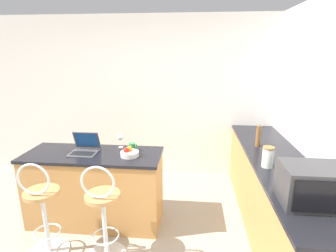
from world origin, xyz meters
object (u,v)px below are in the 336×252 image
bar_stool_far (103,215)px  laptop (85,147)px  wine_glass_tall (121,138)px  microwave (315,186)px  storage_jar (268,157)px  bar_stool_near (43,211)px  pepper_mill (258,136)px  mug_white (291,171)px  fruit_bowl (129,153)px  mug_green (132,147)px

bar_stool_far → laptop: size_ratio=3.38×
bar_stool_far → wine_glass_tall: wine_glass_tall is taller
microwave → wine_glass_tall: (-1.82, 1.09, -0.03)m
laptop → storage_jar: 2.04m
microwave → bar_stool_near: bearing=174.0°
pepper_mill → mug_white: size_ratio=2.96×
pepper_mill → fruit_bowl: pepper_mill is taller
microwave → pepper_mill: (-0.13, 1.29, -0.02)m
bar_stool_near → microwave: bearing=-6.0°
pepper_mill → storage_jar: size_ratio=1.29×
mug_white → wine_glass_tall: (-1.82, 0.60, 0.07)m
fruit_bowl → laptop: bearing=172.7°
bar_stool_far → microwave: bearing=-8.1°
bar_stool_far → microwave: 1.89m
bar_stool_near → pepper_mill: 2.56m
wine_glass_tall → microwave: bearing=-30.9°
mug_green → storage_jar: bearing=-12.1°
fruit_bowl → mug_white: bearing=-11.4°
laptop → fruit_bowl: 0.56m
mug_white → laptop: bearing=169.6°
pepper_mill → laptop: bearing=-169.1°
pepper_mill → microwave: bearing=-84.4°
bar_stool_far → fruit_bowl: bar_stool_far is taller
pepper_mill → mug_green: size_ratio=2.81×
wine_glass_tall → mug_green: size_ratio=1.65×
laptop → storage_jar: laptop is taller
storage_jar → mug_white: bearing=-45.5°
pepper_mill → mug_green: 1.56m
bar_stool_near → mug_green: 1.14m
pepper_mill → wine_glass_tall: bearing=-173.2°
mug_white → wine_glass_tall: wine_glass_tall is taller
fruit_bowl → pepper_mill: bearing=17.2°
laptop → wine_glass_tall: (0.38, 0.20, 0.06)m
bar_stool_near → microwave: size_ratio=2.07×
storage_jar → bar_stool_near: bearing=-169.5°
laptop → mug_white: size_ratio=3.27×
mug_white → fruit_bowl: (-1.65, 0.33, -0.01)m
pepper_mill → mug_green: bearing=-168.6°
mug_white → storage_jar: size_ratio=0.44×
mug_white → wine_glass_tall: bearing=161.7°
fruit_bowl → wine_glass_tall: bearing=122.6°
microwave → mug_green: microwave is taller
microwave → pepper_mill: size_ratio=1.80×
laptop → pepper_mill: (2.07, 0.40, 0.07)m
laptop → wine_glass_tall: 0.43m
laptop → pepper_mill: pepper_mill is taller
bar_stool_near → microwave: 2.48m
bar_stool_near → storage_jar: bearing=10.5°
pepper_mill → wine_glass_tall: (-1.69, -0.20, -0.01)m
laptop → mug_white: laptop is taller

